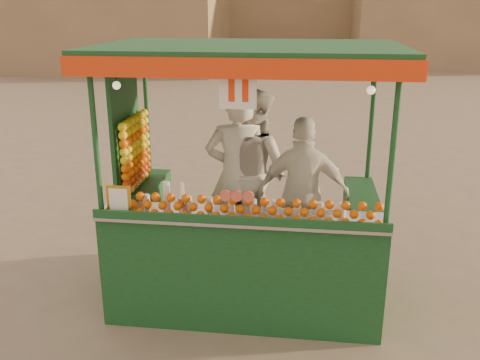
# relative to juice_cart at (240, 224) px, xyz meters

# --- Properties ---
(ground) EXTENTS (90.00, 90.00, 0.00)m
(ground) POSITION_rel_juice_cart_xyz_m (0.51, 0.16, -0.86)
(ground) COLOR #6E5A4F
(ground) RESTS_ON ground
(building_left) EXTENTS (10.00, 6.00, 6.00)m
(building_left) POSITION_rel_juice_cart_xyz_m (-8.49, 20.16, 2.14)
(building_left) COLOR #927653
(building_left) RESTS_ON ground
(building_right) EXTENTS (9.00, 6.00, 5.00)m
(building_right) POSITION_rel_juice_cart_xyz_m (7.51, 24.16, 1.64)
(building_right) COLOR #927653
(building_right) RESTS_ON ground
(juice_cart) EXTENTS (2.91, 1.89, 2.65)m
(juice_cart) POSITION_rel_juice_cart_xyz_m (0.00, 0.00, 0.00)
(juice_cart) COLOR #0F391C
(juice_cart) RESTS_ON ground
(vendor_left) EXTENTS (0.76, 0.57, 1.89)m
(vendor_left) POSITION_rel_juice_cart_xyz_m (-0.08, 0.40, 0.39)
(vendor_left) COLOR silver
(vendor_left) RESTS_ON ground
(vendor_middle) EXTENTS (1.16, 1.13, 1.88)m
(vendor_middle) POSITION_rel_juice_cart_xyz_m (0.07, 0.56, 0.39)
(vendor_middle) COLOR beige
(vendor_middle) RESTS_ON ground
(vendor_right) EXTENTS (0.96, 0.40, 1.63)m
(vendor_right) POSITION_rel_juice_cart_xyz_m (0.64, 0.25, 0.27)
(vendor_right) COLOR silver
(vendor_right) RESTS_ON ground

